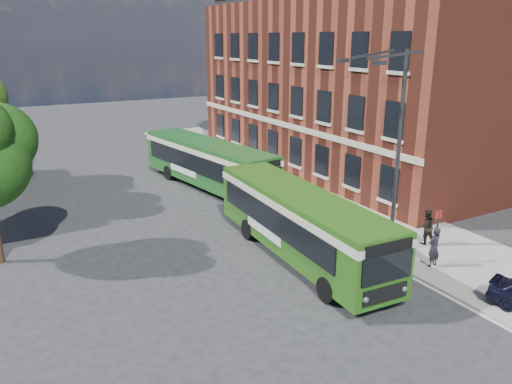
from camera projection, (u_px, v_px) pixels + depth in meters
ground at (272, 257)px, 22.49m from camera, size 120.00×120.00×0.00m
pavement at (301, 188)px, 32.39m from camera, size 6.00×48.00×0.15m
kerb_line at (261, 196)px, 30.99m from camera, size 0.12×48.00×0.01m
brick_office at (352, 72)px, 36.92m from camera, size 12.10×26.00×14.20m
street_lamp at (392, 150)px, 21.64m from camera, size 2.96×2.38×9.00m
bus_stop_sign at (437, 233)px, 21.14m from camera, size 0.35×0.08×2.52m
bus_front at (300, 219)px, 21.92m from camera, size 3.13×11.68×3.02m
bus_rear at (208, 160)px, 32.30m from camera, size 4.37×12.39×3.02m
pedestrian_a at (434, 247)px, 20.97m from camera, size 0.67×0.46×1.74m
pedestrian_b at (426, 227)px, 23.29m from camera, size 0.99×0.88×1.70m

